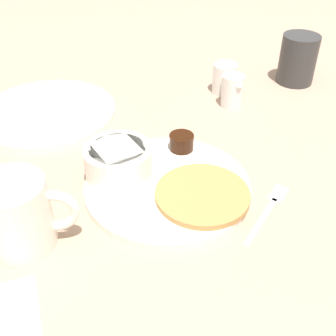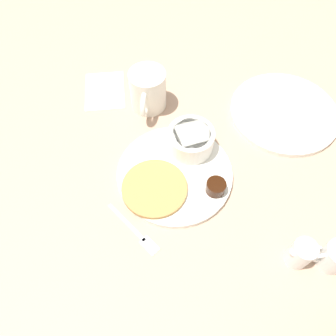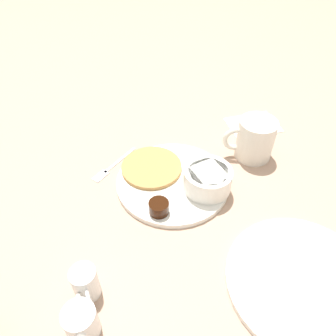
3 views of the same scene
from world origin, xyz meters
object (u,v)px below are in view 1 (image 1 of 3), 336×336
object	(u,v)px
creamer_pitcher_far	(225,78)
second_mug	(298,59)
bowl	(118,161)
fork	(270,206)
coffee_mug	(19,215)
plate	(167,186)
creamer_pitcher_near	(232,90)

from	to	relation	value
creamer_pitcher_far	second_mug	distance (m)	0.17
bowl	fork	distance (m)	0.23
coffee_mug	fork	size ratio (longest dim) A/B	1.06
plate	fork	size ratio (longest dim) A/B	2.17
coffee_mug	plate	bearing A→B (deg)	20.90
plate	fork	world-z (taller)	plate
coffee_mug	second_mug	world-z (taller)	second_mug
bowl	creamer_pitcher_far	bearing A→B (deg)	48.06
coffee_mug	creamer_pitcher_near	size ratio (longest dim) A/B	1.83
plate	coffee_mug	world-z (taller)	coffee_mug
plate	coffee_mug	xyz separation A→B (m)	(-0.20, -0.08, 0.04)
coffee_mug	creamer_pitcher_near	distance (m)	0.48
bowl	second_mug	xyz separation A→B (m)	(0.40, 0.29, 0.01)
coffee_mug	second_mug	size ratio (longest dim) A/B	1.13
creamer_pitcher_far	second_mug	xyz separation A→B (m)	(0.17, 0.03, 0.02)
creamer_pitcher_near	second_mug	xyz separation A→B (m)	(0.17, 0.08, 0.02)
bowl	creamer_pitcher_near	distance (m)	0.31
plate	creamer_pitcher_near	bearing A→B (deg)	54.64
plate	creamer_pitcher_far	size ratio (longest dim) A/B	3.33
bowl	creamer_pitcher_near	bearing A→B (deg)	40.96
bowl	fork	size ratio (longest dim) A/B	0.89
second_mug	coffee_mug	bearing A→B (deg)	-143.43
plate	bowl	bearing A→B (deg)	156.30
creamer_pitcher_near	fork	size ratio (longest dim) A/B	0.58
second_mug	creamer_pitcher_near	bearing A→B (deg)	-153.23
plate	coffee_mug	size ratio (longest dim) A/B	2.04
creamer_pitcher_far	fork	xyz separation A→B (m)	(-0.03, -0.36, -0.03)
bowl	creamer_pitcher_near	xyz separation A→B (m)	(0.24, 0.21, -0.01)
bowl	coffee_mug	xyz separation A→B (m)	(-0.13, -0.11, 0.01)
fork	second_mug	bearing A→B (deg)	62.85
plate	fork	distance (m)	0.15
bowl	plate	bearing A→B (deg)	-23.70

